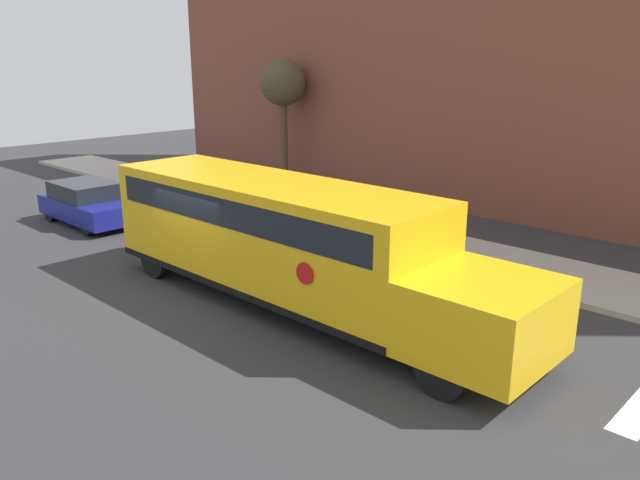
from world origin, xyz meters
name	(u,v)px	position (x,y,z in m)	size (l,w,h in m)	color
ground_plane	(215,288)	(0.00, 0.00, 0.00)	(60.00, 60.00, 0.00)	#333335
sidewalk_strip	(377,234)	(0.00, 6.50, 0.07)	(44.00, 3.00, 0.15)	#B2ADA3
building_backdrop	(492,30)	(0.00, 13.00, 6.51)	(32.00, 4.00, 13.02)	brown
school_bus	(286,237)	(2.05, 0.56, 1.64)	(11.28, 2.57, 2.86)	yellow
parked_car	(89,203)	(-8.25, 0.93, 0.71)	(4.08, 1.86, 1.43)	navy
tree_near_sidewalk	(283,86)	(-7.97, 9.96, 4.37)	(1.97, 1.97, 5.50)	brown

